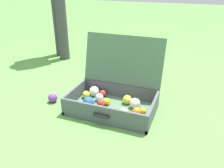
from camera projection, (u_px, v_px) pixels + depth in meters
The scene contains 3 objects.
ground_plane at pixel (119, 110), 1.68m from camera, with size 16.00×16.00×0.00m, color #569342.
open_suitcase at pixel (114, 93), 1.68m from camera, with size 0.63×0.50×0.51m.
stray_ball_on_grass at pixel (53, 98), 1.77m from camera, with size 0.07×0.07×0.07m, color purple.
Camera 1 is at (0.47, -1.35, 0.90)m, focal length 35.93 mm.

